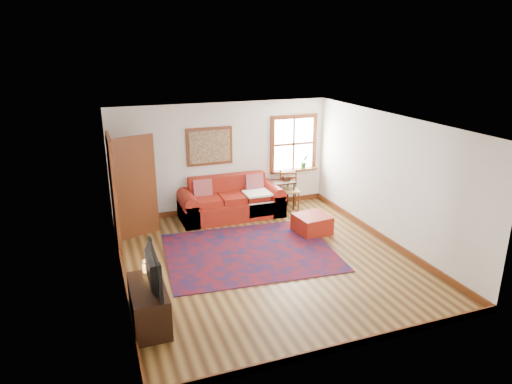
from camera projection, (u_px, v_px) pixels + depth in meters
name	position (u px, v px, depth m)	size (l,w,h in m)	color
ground	(266.00, 259.00, 8.26)	(5.50, 5.50, 0.00)	#442A12
room_envelope	(267.00, 172.00, 7.76)	(5.04, 5.54, 2.52)	silver
window	(295.00, 150.00, 10.85)	(1.18, 0.20, 1.38)	white
doorway	(127.00, 188.00, 8.80)	(0.89, 1.08, 2.14)	black
framed_artwork	(210.00, 146.00, 10.10)	(1.05, 0.07, 0.85)	#642F15
persian_rug	(250.00, 252.00, 8.54)	(3.08, 2.47, 0.02)	#610D12
red_leather_sofa	(231.00, 204.00, 10.24)	(2.28, 0.94, 0.89)	maroon
red_ottoman	(312.00, 224.00, 9.39)	(0.65, 0.65, 0.37)	maroon
side_table	(282.00, 186.00, 10.61)	(0.57, 0.43, 0.68)	black
ladder_back_chair	(289.00, 188.00, 10.64)	(0.52, 0.50, 0.93)	tan
media_cabinet	(149.00, 305.00, 6.30)	(0.47, 1.05, 0.58)	black
television	(148.00, 270.00, 6.09)	(0.96, 0.13, 0.55)	black
candle_hurricane	(146.00, 267.00, 6.58)	(0.12, 0.12, 0.18)	silver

